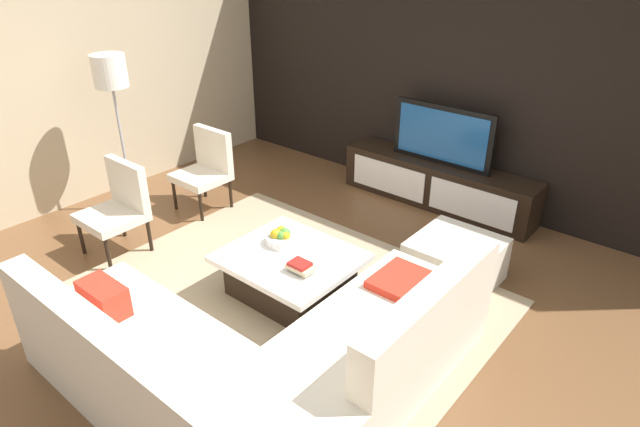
{
  "coord_description": "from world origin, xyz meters",
  "views": [
    {
      "loc": [
        2.51,
        -2.65,
        2.75
      ],
      "look_at": [
        -0.19,
        0.59,
        0.54
      ],
      "focal_mm": 30.45,
      "sensor_mm": 36.0,
      "label": 1
    }
  ],
  "objects_px": {
    "television": "(443,135)",
    "sectional_couch": "(260,361)",
    "coffee_table": "(291,273)",
    "accent_chair_near": "(119,203)",
    "accent_chair_far": "(207,165)",
    "media_console": "(437,184)",
    "ottoman": "(455,261)",
    "fruit_bowl": "(282,237)",
    "floor_lamp": "(111,80)",
    "book_stack": "(300,267)"
  },
  "relations": [
    {
      "from": "accent_chair_near",
      "to": "book_stack",
      "type": "relative_size",
      "value": 4.04
    },
    {
      "from": "media_console",
      "to": "sectional_couch",
      "type": "relative_size",
      "value": 0.92
    },
    {
      "from": "ottoman",
      "to": "book_stack",
      "type": "distance_m",
      "value": 1.41
    },
    {
      "from": "floor_lamp",
      "to": "accent_chair_far",
      "type": "bearing_deg",
      "value": 44.27
    },
    {
      "from": "accent_chair_near",
      "to": "ottoman",
      "type": "height_order",
      "value": "accent_chair_near"
    },
    {
      "from": "fruit_bowl",
      "to": "accent_chair_far",
      "type": "bearing_deg",
      "value": 161.51
    },
    {
      "from": "media_console",
      "to": "book_stack",
      "type": "bearing_deg",
      "value": -87.02
    },
    {
      "from": "floor_lamp",
      "to": "book_stack",
      "type": "height_order",
      "value": "floor_lamp"
    },
    {
      "from": "accent_chair_far",
      "to": "accent_chair_near",
      "type": "bearing_deg",
      "value": -74.15
    },
    {
      "from": "media_console",
      "to": "coffee_table",
      "type": "xyz_separation_m",
      "value": [
        -0.1,
        -2.3,
        -0.05
      ]
    },
    {
      "from": "television",
      "to": "accent_chair_far",
      "type": "xyz_separation_m",
      "value": [
        -1.93,
        -1.65,
        -0.33
      ]
    },
    {
      "from": "floor_lamp",
      "to": "television",
      "type": "bearing_deg",
      "value": 41.46
    },
    {
      "from": "coffee_table",
      "to": "accent_chair_near",
      "type": "xyz_separation_m",
      "value": [
        -1.73,
        -0.48,
        0.29
      ]
    },
    {
      "from": "media_console",
      "to": "floor_lamp",
      "type": "distance_m",
      "value": 3.58
    },
    {
      "from": "coffee_table",
      "to": "television",
      "type": "bearing_deg",
      "value": 87.51
    },
    {
      "from": "media_console",
      "to": "accent_chair_near",
      "type": "distance_m",
      "value": 3.33
    },
    {
      "from": "floor_lamp",
      "to": "book_stack",
      "type": "distance_m",
      "value": 2.85
    },
    {
      "from": "sectional_couch",
      "to": "ottoman",
      "type": "distance_m",
      "value": 2.05
    },
    {
      "from": "television",
      "to": "sectional_couch",
      "type": "height_order",
      "value": "television"
    },
    {
      "from": "television",
      "to": "floor_lamp",
      "type": "xyz_separation_m",
      "value": [
        -2.54,
        -2.24,
        0.6
      ]
    },
    {
      "from": "media_console",
      "to": "accent_chair_far",
      "type": "bearing_deg",
      "value": -139.48
    },
    {
      "from": "coffee_table",
      "to": "accent_chair_far",
      "type": "xyz_separation_m",
      "value": [
        -1.83,
        0.65,
        0.29
      ]
    },
    {
      "from": "television",
      "to": "sectional_couch",
      "type": "bearing_deg",
      "value": -80.99
    },
    {
      "from": "floor_lamp",
      "to": "media_console",
      "type": "bearing_deg",
      "value": 41.46
    },
    {
      "from": "media_console",
      "to": "ottoman",
      "type": "relative_size",
      "value": 3.16
    },
    {
      "from": "television",
      "to": "book_stack",
      "type": "xyz_separation_m",
      "value": [
        0.13,
        -2.42,
        -0.39
      ]
    },
    {
      "from": "sectional_couch",
      "to": "ottoman",
      "type": "xyz_separation_m",
      "value": [
        0.35,
        2.01,
        -0.09
      ]
    },
    {
      "from": "media_console",
      "to": "sectional_couch",
      "type": "distance_m",
      "value": 3.3
    },
    {
      "from": "fruit_bowl",
      "to": "coffee_table",
      "type": "bearing_deg",
      "value": -28.5
    },
    {
      "from": "television",
      "to": "accent_chair_far",
      "type": "bearing_deg",
      "value": -139.47
    },
    {
      "from": "accent_chair_near",
      "to": "fruit_bowl",
      "type": "distance_m",
      "value": 1.65
    },
    {
      "from": "accent_chair_far",
      "to": "media_console",
      "type": "bearing_deg",
      "value": 51.39
    },
    {
      "from": "coffee_table",
      "to": "ottoman",
      "type": "relative_size",
      "value": 1.51
    },
    {
      "from": "ottoman",
      "to": "television",
      "type": "bearing_deg",
      "value": 124.9
    },
    {
      "from": "coffee_table",
      "to": "floor_lamp",
      "type": "bearing_deg",
      "value": 178.67
    },
    {
      "from": "ottoman",
      "to": "fruit_bowl",
      "type": "xyz_separation_m",
      "value": [
        -1.15,
        -0.95,
        0.24
      ]
    },
    {
      "from": "accent_chair_far",
      "to": "ottoman",
      "type": "bearing_deg",
      "value": 19.07
    },
    {
      "from": "sectional_couch",
      "to": "fruit_bowl",
      "type": "height_order",
      "value": "sectional_couch"
    },
    {
      "from": "television",
      "to": "fruit_bowl",
      "type": "distance_m",
      "value": 2.25
    },
    {
      "from": "accent_chair_near",
      "to": "accent_chair_far",
      "type": "height_order",
      "value": "same"
    },
    {
      "from": "television",
      "to": "accent_chair_near",
      "type": "xyz_separation_m",
      "value": [
        -1.83,
        -2.77,
        -0.33
      ]
    },
    {
      "from": "coffee_table",
      "to": "accent_chair_near",
      "type": "relative_size",
      "value": 1.21
    },
    {
      "from": "accent_chair_near",
      "to": "television",
      "type": "bearing_deg",
      "value": 59.11
    },
    {
      "from": "television",
      "to": "sectional_couch",
      "type": "distance_m",
      "value": 3.34
    },
    {
      "from": "television",
      "to": "fruit_bowl",
      "type": "relative_size",
      "value": 4.09
    },
    {
      "from": "sectional_couch",
      "to": "accent_chair_far",
      "type": "distance_m",
      "value": 2.93
    },
    {
      "from": "television",
      "to": "coffee_table",
      "type": "bearing_deg",
      "value": -92.49
    },
    {
      "from": "television",
      "to": "ottoman",
      "type": "height_order",
      "value": "television"
    },
    {
      "from": "coffee_table",
      "to": "floor_lamp",
      "type": "distance_m",
      "value": 2.73
    },
    {
      "from": "ottoman",
      "to": "accent_chair_near",
      "type": "bearing_deg",
      "value": -150.43
    }
  ]
}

